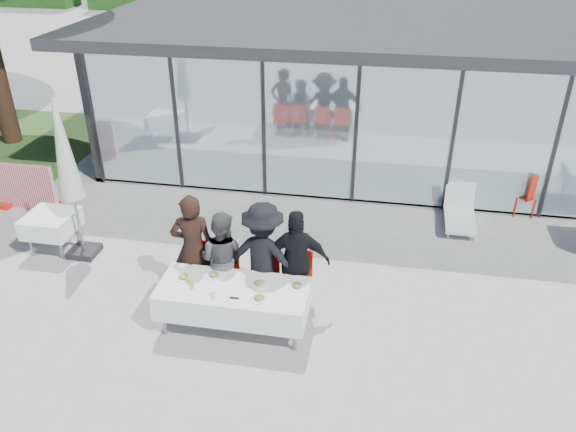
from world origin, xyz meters
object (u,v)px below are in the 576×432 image
object	(u,v)px
diner_chair_b	(225,269)
diner_a	(193,248)
dining_table	(233,299)
spare_chair_b	(530,192)
diner_c	(263,256)
plate_c	(260,284)
folded_eyeglasses	(234,298)
diner_d	(297,262)
juice_bottle	(191,281)
spare_table_left	(51,223)
market_umbrella	(65,159)
plate_extra	(259,298)
plate_a	(184,277)
plate_d	(297,286)
diner_chair_c	(265,273)
diner_chair_d	(298,276)
diner_chair_a	(197,266)
plate_b	(214,275)
diner_b	(222,258)

from	to	relation	value
diner_chair_b	diner_a	bearing A→B (deg)	-168.23
dining_table	spare_chair_b	xyz separation A→B (m)	(5.09, 4.57, -0.00)
diner_c	spare_chair_b	xyz separation A→B (m)	(4.76, 3.91, -0.38)
diner_chair_b	plate_c	world-z (taller)	diner_chair_b
folded_eyeglasses	diner_d	bearing A→B (deg)	49.87
diner_chair_b	juice_bottle	size ratio (longest dim) A/B	6.05
spare_table_left	spare_chair_b	world-z (taller)	spare_chair_b
diner_chair_b	market_umbrella	bearing A→B (deg)	165.60
diner_d	juice_bottle	bearing A→B (deg)	18.54
plate_extra	spare_table_left	world-z (taller)	plate_extra
plate_a	plate_c	size ratio (longest dim) A/B	1.00
plate_c	plate_d	bearing A→B (deg)	4.14
juice_bottle	dining_table	bearing A→B (deg)	6.64
diner_chair_c	juice_bottle	bearing A→B (deg)	-138.87
diner_chair_c	plate_a	distance (m)	1.32
diner_chair_c	diner_d	bearing A→B (deg)	-10.45
dining_table	spare_chair_b	world-z (taller)	spare_chair_b
juice_bottle	market_umbrella	size ratio (longest dim) A/B	0.05
diner_a	diner_chair_b	xyz separation A→B (m)	(0.47, 0.10, -0.40)
diner_chair_d	plate_extra	xyz separation A→B (m)	(-0.40, -0.96, 0.24)
diner_chair_c	spare_table_left	bearing A→B (deg)	168.92
plate_a	plate_c	distance (m)	1.18
diner_chair_a	plate_a	size ratio (longest dim) A/B	3.57
dining_table	plate_b	distance (m)	0.48
plate_d	spare_chair_b	world-z (taller)	spare_chair_b
dining_table	plate_a	distance (m)	0.83
diner_d	diner_b	bearing A→B (deg)	-7.63
folded_eyeglasses	plate_a	bearing A→B (deg)	158.78
plate_d	juice_bottle	distance (m)	1.58
diner_chair_d	spare_table_left	xyz separation A→B (m)	(-4.79, 0.83, 0.02)
diner_d	diner_chair_d	world-z (taller)	diner_d
diner_chair_a	diner_c	distance (m)	1.21
plate_c	plate_b	bearing A→B (deg)	173.10
plate_b	diner_d	bearing A→B (deg)	19.37
diner_chair_b	juice_bottle	xyz separation A→B (m)	(-0.26, -0.82, 0.29)
diner_chair_b	plate_c	size ratio (longest dim) A/B	3.57
folded_eyeglasses	spare_table_left	bearing A→B (deg)	155.41
diner_chair_a	plate_b	distance (m)	0.74
diner_c	plate_b	xyz separation A→B (m)	(-0.69, -0.43, -0.14)
plate_a	spare_chair_b	size ratio (longest dim) A/B	0.28
diner_chair_d	spare_table_left	size ratio (longest dim) A/B	1.13
diner_chair_d	plate_c	world-z (taller)	diner_chair_d
diner_chair_a	plate_c	distance (m)	1.37
spare_table_left	diner_c	bearing A→B (deg)	-12.35
spare_chair_b	diner_chair_a	bearing A→B (deg)	-147.14
diner_chair_a	folded_eyeglasses	distance (m)	1.38
plate_d	dining_table	bearing A→B (deg)	-169.55
plate_d	spare_chair_b	xyz separation A→B (m)	(4.14, 4.39, -0.24)
diner_a	spare_table_left	bearing A→B (deg)	-29.15
plate_extra	plate_c	bearing A→B (deg)	101.69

